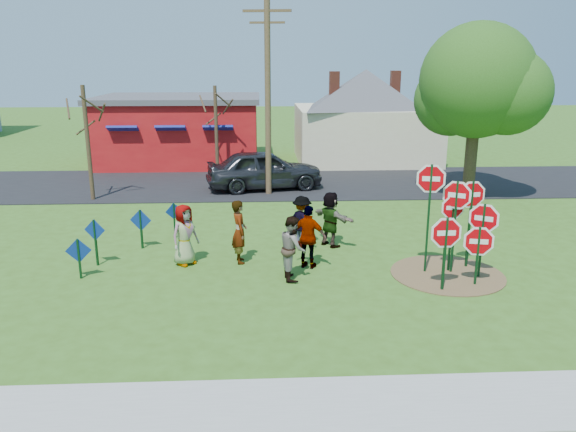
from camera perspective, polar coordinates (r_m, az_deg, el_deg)
The scene contains 28 objects.
ground at distance 16.82m, azimuth 0.01°, elevation -5.01°, with size 120.00×120.00×0.00m, color #375919.
sidewalk at distance 10.38m, azimuth 2.13°, elevation -18.87°, with size 22.00×1.80×0.08m, color #9E9E99.
road at distance 27.87m, azimuth -1.18°, elevation 3.35°, with size 120.00×7.50×0.04m, color black.
dirt_patch at distance 16.72m, azimuth 15.87°, elevation -5.70°, with size 3.20×3.20×0.03m, color brown.
red_building at distance 34.27m, azimuth -10.87°, elevation 8.67°, with size 9.40×7.69×3.90m.
cream_house at distance 34.44m, azimuth 7.80°, elevation 10.44°, with size 9.40×9.40×6.50m.
stop_sign_a at distance 15.12m, azimuth 15.73°, elevation -2.20°, with size 1.12×0.08×2.16m.
stop_sign_b at distance 16.07m, azimuth 14.25°, elevation 2.53°, with size 1.08×0.25×3.30m.
stop_sign_c at distance 16.34m, azimuth 16.71°, elevation 1.02°, with size 0.93×0.59×2.84m.
stop_sign_d at distance 16.92m, azimuth 18.13°, elevation 1.34°, with size 1.07×0.13×2.74m.
stop_sign_e at distance 15.83m, azimuth 18.78°, elevation -2.77°, with size 1.08×0.24×1.80m.
stop_sign_f at distance 16.31m, azimuth 19.24°, elevation -0.69°, with size 0.96×0.60×2.29m.
stop_sign_g at distance 16.50m, azimuth 16.35°, elevation 0.01°, with size 0.93×0.10×2.38m.
blue_diamond_a at distance 16.64m, azimuth -20.49°, elevation -3.68°, with size 0.70×0.11×1.17m.
blue_diamond_b at distance 17.47m, azimuth -18.99°, elevation -2.00°, with size 0.64×0.17×1.43m.
blue_diamond_c at distance 18.66m, azimuth -14.72°, elevation -0.85°, with size 0.71×0.17×1.31m.
blue_diamond_d at distance 19.54m, azimuth -11.50°, elevation -0.00°, with size 0.54×0.28×1.24m.
person_a at distance 16.89m, azimuth -10.47°, elevation -1.89°, with size 0.90×0.59×1.84m, color #434F8A.
person_b at distance 16.82m, azimuth -4.96°, elevation -1.60°, with size 0.70×0.46×1.93m, color #277771.
person_c at distance 15.52m, azimuth 0.48°, elevation -3.25°, with size 0.88×0.68×1.81m, color brown.
person_d at distance 18.23m, azimuth 1.42°, elevation -0.57°, with size 1.09×0.63×1.69m, color #2D2D31.
person_e at distance 16.33m, azimuth 2.13°, elevation -2.16°, with size 1.10×0.46×1.88m, color #472956.
person_f at distance 18.31m, azimuth 4.34°, elevation -0.32°, with size 1.69×0.54×1.82m, color #255938.
suv at distance 26.45m, azimuth -2.41°, elevation 4.76°, with size 2.17×5.40×1.84m, color #302F35.
utility_pole at distance 25.01m, azimuth -2.06°, elevation 12.22°, with size 2.07×0.42×8.47m.
leafy_tree at distance 25.46m, azimuth 18.91°, elevation 12.30°, with size 5.27×4.81×7.49m.
bare_tree_west at distance 25.46m, azimuth -19.80°, elevation 8.51°, with size 1.80×1.80×4.92m.
bare_tree_east at distance 29.21m, azimuth -7.34°, elevation 9.77°, with size 1.80×1.80×4.68m.
Camera 1 is at (-0.79, -15.73, 5.91)m, focal length 35.00 mm.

